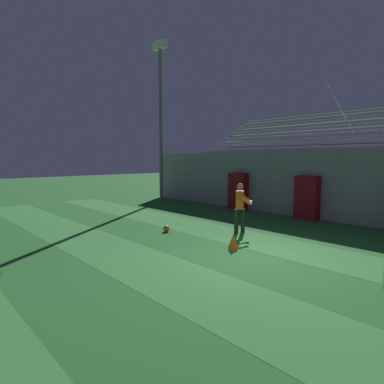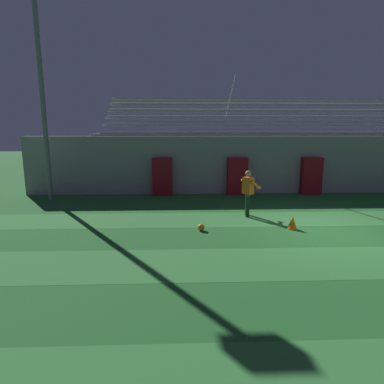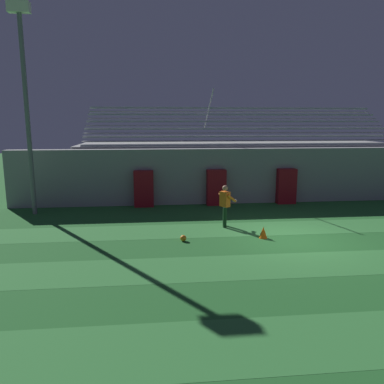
{
  "view_description": "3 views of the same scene",
  "coord_description": "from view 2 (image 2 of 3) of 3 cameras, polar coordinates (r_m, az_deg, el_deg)",
  "views": [
    {
      "loc": [
        4.56,
        -6.34,
        2.5
      ],
      "look_at": [
        -3.36,
        0.98,
        1.36
      ],
      "focal_mm": 30.0,
      "sensor_mm": 36.0,
      "label": 1
    },
    {
      "loc": [
        -4.56,
        -9.24,
        3.07
      ],
      "look_at": [
        -4.18,
        1.05,
        1.09
      ],
      "focal_mm": 30.0,
      "sensor_mm": 36.0,
      "label": 2
    },
    {
      "loc": [
        -4.91,
        -12.24,
        4.12
      ],
      "look_at": [
        -3.4,
        2.32,
        1.37
      ],
      "focal_mm": 35.0,
      "sensor_mm": 36.0,
      "label": 3
    }
  ],
  "objects": [
    {
      "name": "padding_pillar_gate_right",
      "position": [
        16.62,
        20.43,
        2.68
      ],
      "size": [
        0.95,
        0.44,
        1.79
      ],
      "primitive_type": "cube",
      "color": "maroon",
      "rests_on": "ground"
    },
    {
      "name": "soccer_ball",
      "position": [
        10.02,
        1.62,
        -6.29
      ],
      "size": [
        0.22,
        0.22,
        0.22
      ],
      "primitive_type": "sphere",
      "color": "orange",
      "rests_on": "ground"
    },
    {
      "name": "goalkeeper",
      "position": [
        11.72,
        9.95,
        0.33
      ],
      "size": [
        0.71,
        0.74,
        1.67
      ],
      "color": "#143319",
      "rests_on": "ground"
    },
    {
      "name": "floodlight_pole",
      "position": [
        15.55,
        -25.41,
        19.29
      ],
      "size": [
        0.9,
        0.36,
        9.01
      ],
      "color": "slate",
      "rests_on": "ground"
    },
    {
      "name": "back_wall",
      "position": [
        16.47,
        13.98,
        4.75
      ],
      "size": [
        24.0,
        0.6,
        2.8
      ],
      "primitive_type": "cube",
      "color": "gray",
      "rests_on": "ground"
    },
    {
      "name": "padding_pillar_gate_left",
      "position": [
        15.59,
        8.05,
        2.76
      ],
      "size": [
        0.95,
        0.44,
        1.79
      ],
      "primitive_type": "cube",
      "color": "maroon",
      "rests_on": "ground"
    },
    {
      "name": "traffic_cone",
      "position": [
        10.63,
        17.44,
        -5.22
      ],
      "size": [
        0.3,
        0.3,
        0.42
      ],
      "primitive_type": "cone",
      "color": "orange",
      "rests_on": "ground"
    },
    {
      "name": "bleacher_stand",
      "position": [
        19.05,
        11.77,
        5.97
      ],
      "size": [
        18.0,
        4.75,
        5.83
      ],
      "color": "gray",
      "rests_on": "ground"
    },
    {
      "name": "turf_stripe_far",
      "position": [
        12.12,
        20.1,
        -4.44
      ],
      "size": [
        28.0,
        1.89,
        0.01
      ],
      "primitive_type": "cube",
      "color": "#337A38",
      "rests_on": "ground"
    },
    {
      "name": "ground_plane",
      "position": [
        10.75,
        23.23,
        -6.6
      ],
      "size": [
        80.0,
        80.0,
        0.0
      ],
      "primitive_type": "plane",
      "color": "#236028"
    },
    {
      "name": "turf_stripe_mid",
      "position": [
        8.92,
        29.36,
        -10.67
      ],
      "size": [
        28.0,
        1.89,
        0.01
      ],
      "primitive_type": "cube",
      "color": "#337A38",
      "rests_on": "ground"
    },
    {
      "name": "padding_pillar_far_left",
      "position": [
        15.37,
        -5.29,
        2.7
      ],
      "size": [
        0.95,
        0.44,
        1.79
      ],
      "primitive_type": "cube",
      "color": "maroon",
      "rests_on": "ground"
    }
  ]
}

